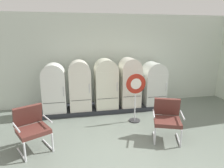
# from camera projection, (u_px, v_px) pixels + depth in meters

# --- Properties ---
(ground) EXTENTS (12.00, 10.00, 0.05)m
(ground) POSITION_uv_depth(u_px,v_px,m) (134.00, 168.00, 3.74)
(ground) COLOR slate
(back_wall) EXTENTS (11.76, 0.12, 3.10)m
(back_wall) POSITION_uv_depth(u_px,v_px,m) (103.00, 60.00, 6.82)
(back_wall) COLOR silver
(back_wall) RESTS_ON ground
(display_plinth) EXTENTS (4.61, 0.95, 0.13)m
(display_plinth) POSITION_uv_depth(u_px,v_px,m) (106.00, 107.00, 6.59)
(display_plinth) COLOR #26292F
(display_plinth) RESTS_ON ground
(refrigerator_0) EXTENTS (0.68, 0.66, 1.47)m
(refrigerator_0) POSITION_uv_depth(u_px,v_px,m) (54.00, 87.00, 5.96)
(refrigerator_0) COLOR white
(refrigerator_0) RESTS_ON display_plinth
(refrigerator_1) EXTENTS (0.65, 0.67, 1.54)m
(refrigerator_1) POSITION_uv_depth(u_px,v_px,m) (80.00, 84.00, 6.10)
(refrigerator_1) COLOR silver
(refrigerator_1) RESTS_ON display_plinth
(refrigerator_2) EXTENTS (0.70, 0.66, 1.56)m
(refrigerator_2) POSITION_uv_depth(u_px,v_px,m) (106.00, 82.00, 6.25)
(refrigerator_2) COLOR silver
(refrigerator_2) RESTS_ON display_plinth
(refrigerator_3) EXTENTS (0.63, 0.70, 1.57)m
(refrigerator_3) POSITION_uv_depth(u_px,v_px,m) (130.00, 81.00, 6.42)
(refrigerator_3) COLOR silver
(refrigerator_3) RESTS_ON display_plinth
(refrigerator_4) EXTENTS (0.70, 0.70, 1.41)m
(refrigerator_4) POSITION_uv_depth(u_px,v_px,m) (154.00, 82.00, 6.61)
(refrigerator_4) COLOR silver
(refrigerator_4) RESTS_ON display_plinth
(armchair_left) EXTENTS (0.85, 0.86, 0.95)m
(armchair_left) POSITION_uv_depth(u_px,v_px,m) (32.00, 126.00, 4.20)
(armchair_left) COLOR silver
(armchair_left) RESTS_ON ground
(armchair_right) EXTENTS (0.81, 0.83, 0.95)m
(armchair_right) POSITION_uv_depth(u_px,v_px,m) (167.00, 117.00, 4.66)
(armchair_right) COLOR silver
(armchair_right) RESTS_ON ground
(sign_stand) EXTENTS (0.55, 0.32, 1.40)m
(sign_stand) POSITION_uv_depth(u_px,v_px,m) (135.00, 97.00, 5.51)
(sign_stand) COLOR #2D2D30
(sign_stand) RESTS_ON ground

